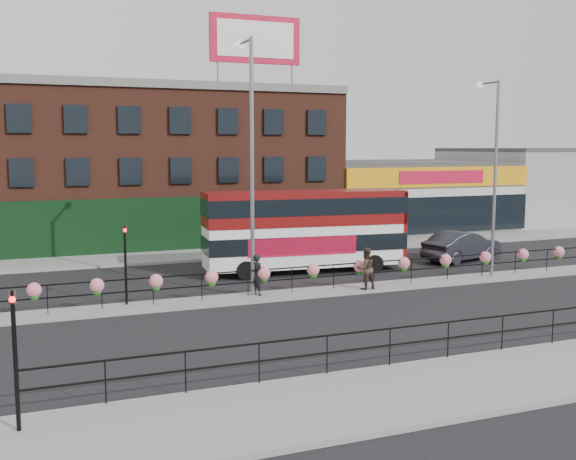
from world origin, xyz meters
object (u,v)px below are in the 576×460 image
object	(u,v)px
double_decker_bus	(306,222)
lamp_column_east	(493,161)
pedestrian_a	(258,275)
pedestrian_b	(366,268)
car	(462,246)
lamp_column_west	(250,144)

from	to	relation	value
double_decker_bus	lamp_column_east	bearing A→B (deg)	-31.12
double_decker_bus	pedestrian_a	world-z (taller)	double_decker_bus
pedestrian_b	car	bearing A→B (deg)	-154.26
pedestrian_b	lamp_column_east	xyz separation A→B (m)	(7.25, 0.74, 4.69)
double_decker_bus	lamp_column_west	world-z (taller)	lamp_column_west
lamp_column_east	car	bearing A→B (deg)	68.89
pedestrian_a	pedestrian_b	bearing A→B (deg)	-119.09
lamp_column_west	car	bearing A→B (deg)	17.38
pedestrian_b	double_decker_bus	bearing A→B (deg)	-89.16
car	lamp_column_east	xyz separation A→B (m)	(-1.79, -4.64, 4.92)
double_decker_bus	lamp_column_west	distance (m)	7.48
pedestrian_a	lamp_column_west	distance (m)	5.53
car	lamp_column_west	xyz separation A→B (m)	(-14.08, -4.41, 5.71)
pedestrian_a	lamp_column_east	bearing A→B (deg)	-111.03
double_decker_bus	pedestrian_b	distance (m)	5.69
pedestrian_a	lamp_column_east	distance (m)	12.99
double_decker_bus	lamp_column_west	bearing A→B (deg)	-134.98
pedestrian_b	lamp_column_east	world-z (taller)	lamp_column_east
car	pedestrian_a	world-z (taller)	pedestrian_a
lamp_column_west	lamp_column_east	size ratio (longest dim) A/B	1.14
car	pedestrian_b	world-z (taller)	pedestrian_b
double_decker_bus	pedestrian_a	size ratio (longest dim) A/B	5.99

